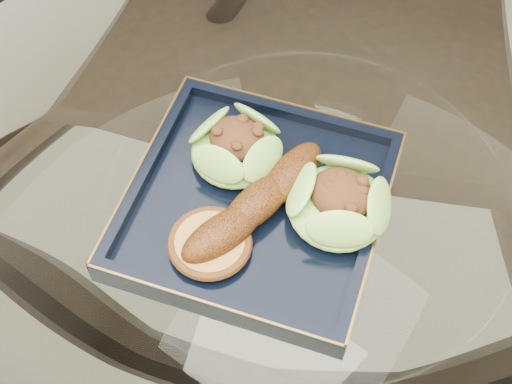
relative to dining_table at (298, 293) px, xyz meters
The scene contains 7 objects.
dining_table is the anchor object (origin of this frame).
dining_chair 0.51m from the dining_table, 117.31° to the left, with size 0.60×0.60×1.06m.
navy_plate 0.18m from the dining_table, 166.69° to the right, with size 0.27×0.27×0.02m, color black.
lettuce_wrap_left 0.23m from the dining_table, 167.73° to the left, with size 0.10×0.10×0.04m, color #65A931.
lettuce_wrap_right 0.21m from the dining_table, 42.88° to the left, with size 0.11×0.11×0.04m, color #64AA31.
roasted_plantain 0.21m from the dining_table, 154.62° to the right, with size 0.19×0.04×0.04m, color #5F2B0A.
crumb_patty 0.22m from the dining_table, 126.96° to the right, with size 0.08×0.08×0.01m, color #BD8A3F.
Camera 1 is at (0.17, -0.36, 1.43)m, focal length 50.00 mm.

